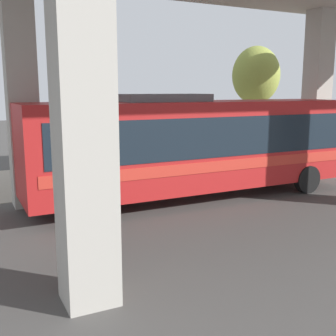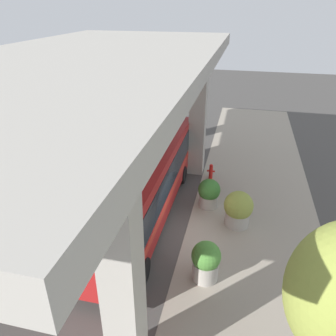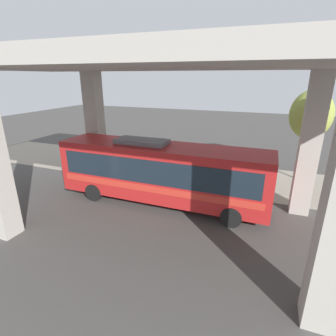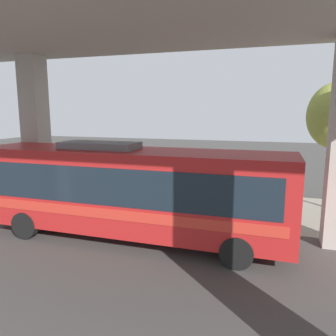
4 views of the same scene
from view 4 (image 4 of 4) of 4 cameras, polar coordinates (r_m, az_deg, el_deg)
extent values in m
plane|color=#474442|center=(13.95, 0.53, -9.47)|extent=(80.00, 80.00, 0.00)
cube|color=gray|center=(16.69, 3.64, -6.18)|extent=(6.00, 40.00, 0.02)
cube|color=#ADA89E|center=(15.76, -21.96, 5.06)|extent=(0.90, 0.90, 6.98)
cube|color=#ADA89E|center=(9.79, -7.22, 25.61)|extent=(9.40, 20.29, 0.60)
cube|color=#B21E1E|center=(11.79, -6.77, -3.68)|extent=(2.46, 11.31, 2.83)
cube|color=#19232D|center=(11.72, -6.80, -2.07)|extent=(2.50, 10.41, 1.25)
cube|color=red|center=(11.94, -6.71, -6.33)|extent=(2.50, 10.75, 0.34)
cube|color=slate|center=(12.05, -11.82, 3.88)|extent=(1.23, 2.83, 0.24)
cylinder|color=black|center=(12.29, 13.05, -9.97)|extent=(0.28, 1.00, 1.00)
cylinder|color=black|center=(10.16, 11.86, -14.25)|extent=(0.28, 1.00, 1.00)
cylinder|color=black|center=(14.93, -17.79, -6.63)|extent=(0.28, 1.00, 1.00)
cylinder|color=black|center=(13.23, -23.65, -9.12)|extent=(0.28, 1.00, 1.00)
cylinder|color=red|center=(16.60, -17.05, -5.35)|extent=(0.22, 0.22, 0.77)
sphere|color=red|center=(16.49, -17.13, -3.83)|extent=(0.21, 0.21, 0.21)
cylinder|color=red|center=(16.70, -16.75, -4.83)|extent=(0.13, 0.10, 0.10)
cylinder|color=red|center=(16.45, -17.40, -5.10)|extent=(0.13, 0.10, 0.10)
cylinder|color=#ADA89E|center=(16.21, -1.31, -5.41)|extent=(1.11, 1.11, 0.70)
sphere|color=olive|center=(16.04, -1.32, -2.95)|extent=(1.33, 1.33, 1.33)
sphere|color=#BF334C|center=(16.00, -1.86, -3.76)|extent=(0.39, 0.39, 0.39)
cylinder|color=#ADA89E|center=(14.46, 11.16, -7.31)|extent=(0.96, 0.96, 0.79)
sphere|color=#4C8C38|center=(14.28, 11.25, -4.66)|extent=(1.09, 1.09, 1.09)
sphere|color=#993F8C|center=(14.21, 10.78, -5.39)|extent=(0.34, 0.34, 0.34)
cylinder|color=#ADA89E|center=(15.36, -7.51, -6.44)|extent=(0.94, 0.94, 0.66)
sphere|color=#38722D|center=(15.19, -7.56, -4.14)|extent=(1.11, 1.11, 1.11)
sphere|color=#BF334C|center=(15.17, -8.06, -4.84)|extent=(0.33, 0.33, 0.33)
cylinder|color=brown|center=(17.30, 26.51, -0.46)|extent=(0.18, 0.18, 3.66)
ellipsoid|color=olive|center=(17.08, 27.18, 8.13)|extent=(2.55, 2.55, 3.06)
camera|label=1|loc=(12.08, -79.53, -2.76)|focal=45.00mm
camera|label=2|loc=(17.03, 48.31, 22.73)|focal=35.00mm
camera|label=3|loc=(2.77, -171.60, 38.99)|focal=28.00mm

